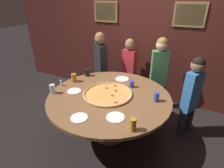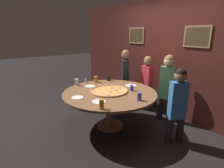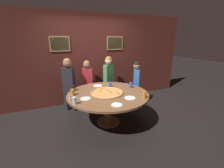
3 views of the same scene
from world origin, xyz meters
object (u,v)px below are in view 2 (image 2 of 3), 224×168
Objects in this scene: giant_pizza at (109,91)px; white_plate_far_back at (78,97)px; dining_table at (110,97)px; diner_far_right at (147,80)px; drink_cup_far_left at (139,96)px; white_plate_beside_cup at (99,102)px; drink_cup_near_right at (96,79)px; drink_cup_front_edge at (77,82)px; drink_cup_near_left at (102,104)px; condiment_shaker at (86,81)px; diner_far_left at (167,84)px; diner_centre_back at (125,74)px; diner_side_left at (178,102)px; white_plate_right_side at (131,85)px; white_plate_near_front at (90,86)px; drink_cup_beside_pizza at (132,88)px; drink_cup_centre_back at (108,78)px.

giant_pizza is 3.51× the size of white_plate_far_back.
dining_table is 1.23m from diner_far_right.
drink_cup_far_left is 0.67m from white_plate_beside_cup.
drink_cup_near_right is 0.67× the size of white_plate_far_back.
drink_cup_front_edge reaches higher than dining_table.
drink_cup_near_left reaches higher than giant_pizza.
condiment_shaker is 1.76m from diner_far_left.
diner_centre_back is 1.09× the size of diner_side_left.
white_plate_beside_cup is at bearing -71.16° from white_plate_right_side.
condiment_shaker is (-1.47, -0.20, -0.02)m from drink_cup_far_left.
drink_cup_far_left is at bearing 46.64° from white_plate_far_back.
drink_cup_far_left is 0.63m from diner_side_left.
white_plate_beside_cup is 1.72m from diner_far_right.
diner_centre_back is (-0.70, 1.01, 0.18)m from dining_table.
dining_table is at bearing 13.96° from white_plate_near_front.
drink_cup_beside_pizza is at bearing 58.50° from giant_pizza.
white_plate_right_side reaches higher than dining_table.
diner_far_left is at bearing 39.40° from drink_cup_near_right.
diner_centre_back is at bearing 145.29° from drink_cup_beside_pizza.
drink_cup_near_left is at bearing -10.46° from drink_cup_front_edge.
dining_table is at bearing 4.89° from condiment_shaker.
diner_side_left is (1.75, 0.13, -0.07)m from drink_cup_centre_back.
drink_cup_near_left reaches higher than white_plate_right_side.
diner_centre_back reaches higher than drink_cup_beside_pizza.
white_plate_beside_cup is at bearing 27.32° from white_plate_far_back.
white_plate_beside_cup is (-0.26, 0.12, -0.07)m from drink_cup_near_left.
condiment_shaker is 0.07× the size of diner_far_left.
drink_cup_near_left is 1.53× the size of condiment_shaker.
white_plate_beside_cup is (0.83, -0.31, 0.00)m from white_plate_near_front.
diner_side_left is (1.90, 0.65, -0.05)m from condiment_shaker.
white_plate_right_side is at bearing 40.44° from condiment_shaker.
diner_centre_back reaches higher than diner_far_left.
drink_cup_front_edge is 1.07× the size of drink_cup_centre_back.
giant_pizza is 1.23m from diner_far_left.
drink_cup_near_left is 1.30m from white_plate_right_side.
drink_cup_near_right is 0.35m from white_plate_near_front.
dining_table is 1.37× the size of diner_side_left.
drink_cup_near_left is at bearing -28.70° from drink_cup_near_right.
diner_centre_back reaches higher than drink_cup_far_left.
diner_far_left is (0.26, 0.75, 0.00)m from drink_cup_beside_pizza.
drink_cup_beside_pizza is at bearing -40.06° from white_plate_right_side.
drink_cup_beside_pizza is 0.89m from white_plate_near_front.
drink_cup_near_left is 1.70m from diner_far_left.
drink_cup_near_right reaches higher than drink_cup_far_left.
drink_cup_beside_pizza is (0.20, 0.38, 0.17)m from dining_table.
drink_cup_beside_pizza is 1.12m from condiment_shaker.
white_plate_near_front is (-1.09, 0.43, -0.07)m from drink_cup_near_left.
white_plate_near_front is 0.30m from condiment_shaker.
drink_cup_far_left is 0.56× the size of white_plate_right_side.
drink_cup_front_edge reaches higher than condiment_shaker.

